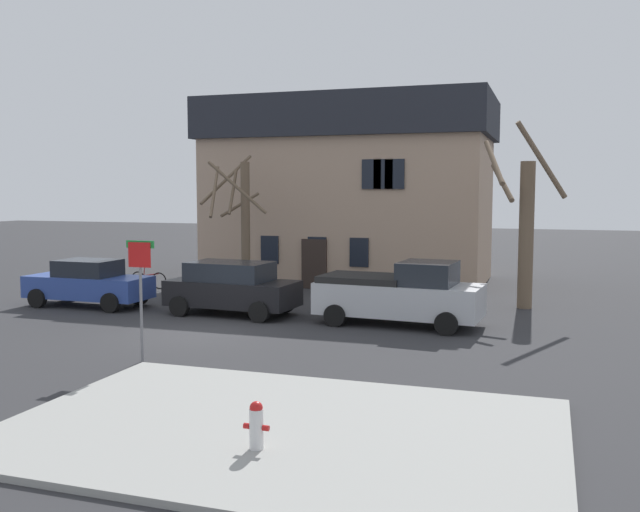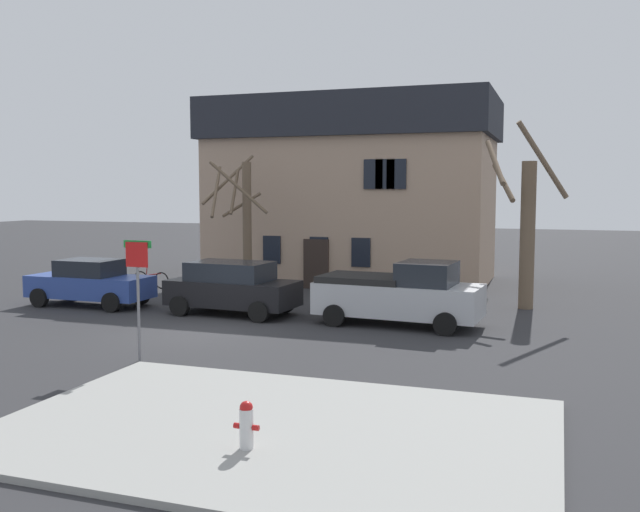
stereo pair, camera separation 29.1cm
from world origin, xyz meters
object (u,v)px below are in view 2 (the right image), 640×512
Objects in this scene: tree_bare_mid at (526,225)px; car_blue_sedan at (90,283)px; building_main at (353,189)px; car_black_wagon at (232,287)px; bicycle_leaning at (151,280)px; tree_bare_near at (243,220)px; street_sign_pole at (138,277)px; fire_hydrant at (246,424)px; pickup_truck_silver at (400,294)px.

car_blue_sedan is (-14.79, -4.44, -2.12)m from tree_bare_mid.
building_main is 10.67m from car_black_wagon.
tree_bare_near is at bearing -3.95° from bicycle_leaning.
tree_bare_near is at bearing -115.80° from building_main.
fire_hydrant is at bearing -42.82° from street_sign_pole.
pickup_truck_silver is at bearing 0.45° from car_blue_sedan.
bicycle_leaning is at bearing 176.05° from tree_bare_near.
fire_hydrant is 0.26× the size of street_sign_pole.
pickup_truck_silver is 8.32m from street_sign_pole.
car_black_wagon is at bearing 117.21° from fire_hydrant.
car_black_wagon is at bearing -154.57° from tree_bare_mid.
building_main reaches higher than pickup_truck_silver.
car_blue_sedan is at bearing -179.55° from pickup_truck_silver.
tree_bare_near is 7.37× the size of fire_hydrant.
building_main is 2.46× the size of pickup_truck_silver.
car_black_wagon is 5.71m from pickup_truck_silver.
tree_bare_mid is 8.46× the size of fire_hydrant.
street_sign_pole is at bearing -127.71° from tree_bare_mid.
tree_bare_near reaches higher than street_sign_pole.
street_sign_pole is at bearing -127.19° from pickup_truck_silver.
car_blue_sedan is 0.87× the size of pickup_truck_silver.
building_main is at bearing 88.26° from street_sign_pole.
pickup_truck_silver is at bearing -30.23° from tree_bare_near.
street_sign_pole reaches higher than pickup_truck_silver.
tree_bare_near is at bearing 102.04° from street_sign_pole.
bicycle_leaning is (-0.46, 4.65, -0.47)m from car_blue_sedan.
tree_bare_mid reaches higher than fire_hydrant.
street_sign_pole is at bearing -91.74° from building_main.
fire_hydrant is at bearing -62.79° from car_black_wagon.
tree_bare_near is at bearing 110.37° from car_black_wagon.
street_sign_pole is at bearing -45.63° from car_blue_sedan.
building_main reaches higher than fire_hydrant.
tree_bare_mid is at bearing 16.72° from car_blue_sedan.
street_sign_pole reaches higher than fire_hydrant.
tree_bare_near is at bearing 115.41° from fire_hydrant.
street_sign_pole reaches higher than car_black_wagon.
fire_hydrant is at bearing -64.59° from tree_bare_near.
building_main reaches higher than car_blue_sedan.
car_blue_sedan is 1.52× the size of street_sign_pole.
tree_bare_mid is at bearing -35.76° from building_main.
street_sign_pole is at bearing -83.67° from car_black_wagon.
pickup_truck_silver reaches higher than bicycle_leaning.
street_sign_pole is at bearing -77.96° from tree_bare_near.
building_main is at bearing 64.20° from tree_bare_near.
pickup_truck_silver is at bearing -128.49° from tree_bare_mid.
pickup_truck_silver is 1.76× the size of street_sign_pole.
building_main is at bearing 144.24° from tree_bare_mid.
car_blue_sedan is 15.96m from fire_hydrant.
car_black_wagon reaches higher than fire_hydrant.
building_main is 11.48m from pickup_truck_silver.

